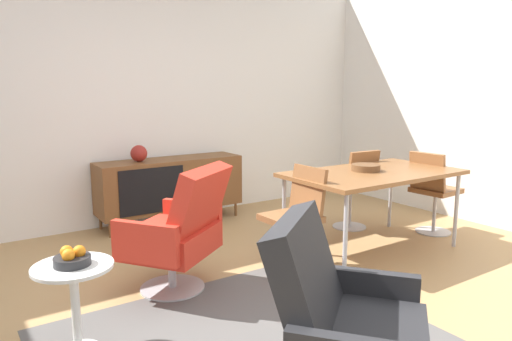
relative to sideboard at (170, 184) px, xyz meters
The scene contains 14 objects.
ground_plane 2.36m from the sideboard, 97.72° to the right, with size 8.32×8.32×0.00m, color tan.
wall_back 1.05m from the sideboard, 135.88° to the left, with size 6.80×0.12×2.80m, color white.
sideboard is the anchor object (origin of this frame).
vase_cobalt 0.50m from the sideboard, behind, with size 0.17×0.17×0.18m.
dining_table 2.23m from the sideboard, 57.83° to the right, with size 1.60×0.90×0.74m.
wooden_bowl_on_table 2.17m from the sideboard, 57.82° to the right, with size 0.26×0.26×0.06m, color brown.
dining_chair_far_end 2.79m from the sideboard, 42.23° to the right, with size 0.45×0.42×0.86m.
dining_chair_back_right 2.01m from the sideboard, 40.76° to the right, with size 0.43×0.45×0.86m.
dining_chair_near_window 1.89m from the sideboard, 81.23° to the right, with size 0.43×0.41×0.86m.
lounge_chair_red 1.84m from the sideboard, 111.70° to the right, with size 0.90×0.89×0.95m.
armchair_black_shell 3.47m from the sideboard, 101.29° to the right, with size 0.91×0.90×0.95m.
side_table_round 2.63m from the sideboard, 125.31° to the right, with size 0.44×0.44×0.52m.
fruit_bowl 2.63m from the sideboard, 125.32° to the right, with size 0.20×0.20×0.11m.
area_rug 2.68m from the sideboard, 104.87° to the right, with size 2.20×1.70×0.01m, color #595654.
Camera 1 is at (-1.73, -2.45, 1.48)m, focal length 32.82 mm.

